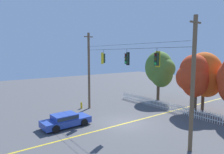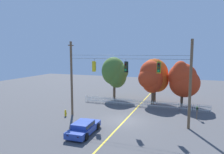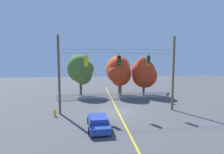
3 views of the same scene
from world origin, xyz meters
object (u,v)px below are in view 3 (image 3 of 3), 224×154
object	(u,v)px
autumn_maple_far_west	(144,73)
parked_car	(98,122)
traffic_signal_northbound_secondary	(119,61)
fire_hydrant	(55,113)
traffic_signal_westbound_side	(149,60)
traffic_signal_southbound_primary	(86,61)
autumn_maple_mid	(118,72)
roadside_mailbox	(168,95)
autumn_oak_far_east	(119,71)
autumn_maple_near_fence	(81,70)

from	to	relation	value
autumn_maple_far_west	parked_car	bearing A→B (deg)	-120.57
traffic_signal_northbound_secondary	fire_hydrant	xyz separation A→B (m)	(-7.11, -0.83, -5.55)
traffic_signal_westbound_side	traffic_signal_southbound_primary	bearing A→B (deg)	-179.85
parked_car	fire_hydrant	world-z (taller)	parked_car
autumn_maple_mid	fire_hydrant	distance (m)	13.01
autumn_maple_mid	roadside_mailbox	bearing A→B (deg)	-39.93
traffic_signal_southbound_primary	traffic_signal_northbound_secondary	world-z (taller)	same
traffic_signal_southbound_primary	fire_hydrant	distance (m)	6.55
traffic_signal_southbound_primary	fire_hydrant	xyz separation A→B (m)	(-3.42, -0.81, -5.53)
autumn_oak_far_east	parked_car	size ratio (longest dim) A/B	1.53
autumn_maple_mid	autumn_oak_far_east	size ratio (longest dim) A/B	0.96
fire_hydrant	parked_car	bearing A→B (deg)	-41.08
traffic_signal_northbound_secondary	autumn_maple_mid	world-z (taller)	traffic_signal_northbound_secondary
fire_hydrant	autumn_maple_far_west	bearing A→B (deg)	37.98
autumn_maple_near_fence	autumn_maple_far_west	distance (m)	10.46
traffic_signal_northbound_secondary	autumn_maple_far_west	xyz separation A→B (m)	(5.58, 9.08, -2.26)
fire_hydrant	roadside_mailbox	distance (m)	15.07
autumn_maple_near_fence	traffic_signal_northbound_secondary	bearing A→B (deg)	-64.81
autumn_maple_near_fence	parked_car	bearing A→B (deg)	-81.64
autumn_maple_far_west	fire_hydrant	world-z (taller)	autumn_maple_far_west
traffic_signal_northbound_secondary	traffic_signal_southbound_primary	bearing A→B (deg)	-179.71
traffic_signal_southbound_primary	roadside_mailbox	distance (m)	12.47
traffic_signal_northbound_secondary	parked_car	distance (m)	7.61
autumn_maple_far_west	traffic_signal_southbound_primary	bearing A→B (deg)	-135.56
autumn_maple_far_west	traffic_signal_westbound_side	bearing A→B (deg)	-103.33
traffic_signal_northbound_secondary	autumn_oak_far_east	size ratio (longest dim) A/B	0.22
traffic_signal_southbound_primary	parked_car	bearing A→B (deg)	-76.97
autumn_maple_mid	parked_car	world-z (taller)	autumn_maple_mid
autumn_maple_near_fence	autumn_oak_far_east	size ratio (longest dim) A/B	1.03
traffic_signal_southbound_primary	autumn_oak_far_east	size ratio (longest dim) A/B	0.22
traffic_signal_northbound_secondary	autumn_maple_mid	size ratio (longest dim) A/B	0.23
traffic_signal_northbound_secondary	roadside_mailbox	bearing A→B (deg)	24.72
roadside_mailbox	fire_hydrant	bearing A→B (deg)	-163.76
traffic_signal_southbound_primary	autumn_maple_mid	distance (m)	10.02
traffic_signal_northbound_secondary	autumn_maple_mid	distance (m)	8.81
autumn_maple_mid	autumn_maple_far_west	world-z (taller)	autumn_maple_far_west
traffic_signal_westbound_side	fire_hydrant	bearing A→B (deg)	-175.49
autumn_maple_mid	parked_car	bearing A→B (deg)	-106.00
traffic_signal_westbound_side	autumn_maple_near_fence	world-z (taller)	traffic_signal_westbound_side
traffic_signal_westbound_side	autumn_maple_far_west	distance (m)	9.61
traffic_signal_southbound_primary	autumn_maple_mid	size ratio (longest dim) A/B	0.23
autumn_maple_far_west	parked_car	xyz separation A→B (m)	(-8.18, -13.85, -3.07)
autumn_maple_mid	roadside_mailbox	size ratio (longest dim) A/B	4.37
traffic_signal_northbound_secondary	autumn_maple_near_fence	size ratio (longest dim) A/B	0.21
fire_hydrant	autumn_oak_far_east	bearing A→B (deg)	51.34
traffic_signal_southbound_primary	autumn_maple_far_west	world-z (taller)	traffic_signal_southbound_primary
traffic_signal_westbound_side	autumn_oak_far_east	bearing A→B (deg)	100.15
autumn_oak_far_east	autumn_maple_far_west	world-z (taller)	autumn_oak_far_east
traffic_signal_westbound_side	autumn_maple_far_west	xyz separation A→B (m)	(2.15, 9.08, -2.29)
autumn_maple_near_fence	autumn_maple_mid	world-z (taller)	autumn_maple_near_fence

